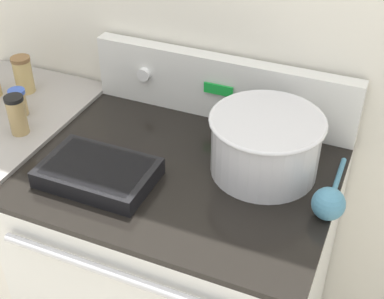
% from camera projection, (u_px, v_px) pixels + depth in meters
% --- Properties ---
extents(kitchen_wall, '(8.00, 0.05, 2.50)m').
position_uv_depth(kitchen_wall, '(232.00, 17.00, 1.53)').
color(kitchen_wall, silver).
rests_on(kitchen_wall, ground_plane).
extents(stove_range, '(0.82, 0.66, 0.95)m').
position_uv_depth(stove_range, '(184.00, 286.00, 1.72)').
color(stove_range, silver).
rests_on(stove_range, ground_plane).
extents(control_panel, '(0.82, 0.07, 0.20)m').
position_uv_depth(control_panel, '(222.00, 88.00, 1.60)').
color(control_panel, silver).
rests_on(control_panel, stove_range).
extents(side_counter, '(0.46, 0.63, 0.97)m').
position_uv_depth(side_counter, '(22.00, 229.00, 1.92)').
color(side_counter, silver).
rests_on(side_counter, ground_plane).
extents(mixing_bowl, '(0.30, 0.30, 0.16)m').
position_uv_depth(mixing_bowl, '(266.00, 142.00, 1.38)').
color(mixing_bowl, silver).
rests_on(mixing_bowl, stove_range).
extents(casserole_dish, '(0.29, 0.19, 0.05)m').
position_uv_depth(casserole_dish, '(98.00, 172.00, 1.38)').
color(casserole_dish, black).
rests_on(casserole_dish, stove_range).
extents(ladle, '(0.08, 0.28, 0.08)m').
position_uv_depth(ladle, '(329.00, 202.00, 1.27)').
color(ladle, teal).
rests_on(ladle, stove_range).
extents(spice_jar_black_cap, '(0.05, 0.05, 0.12)m').
position_uv_depth(spice_jar_black_cap, '(17.00, 115.00, 1.52)').
color(spice_jar_black_cap, tan).
rests_on(spice_jar_black_cap, side_counter).
extents(spice_jar_blue_cap, '(0.05, 0.05, 0.09)m').
position_uv_depth(spice_jar_blue_cap, '(19.00, 102.00, 1.61)').
color(spice_jar_blue_cap, tan).
rests_on(spice_jar_blue_cap, side_counter).
extents(spice_jar_brown_cap, '(0.06, 0.06, 0.12)m').
position_uv_depth(spice_jar_brown_cap, '(23.00, 74.00, 1.72)').
color(spice_jar_brown_cap, tan).
rests_on(spice_jar_brown_cap, side_counter).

